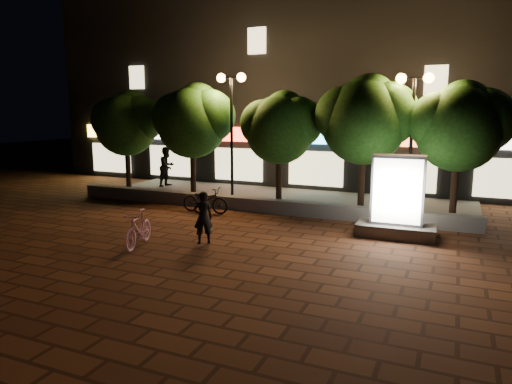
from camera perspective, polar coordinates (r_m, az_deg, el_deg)
The scene contains 16 objects.
ground at distance 14.27m, azimuth -6.83°, elevation -5.53°, with size 80.00×80.00×0.00m, color #5B311C.
retaining_wall at distance 17.68m, azimuth -0.31°, elevation -1.55°, with size 16.00×0.45×0.50m, color #64615C.
sidewalk at distance 19.99m, azimuth 2.58°, elevation -0.79°, with size 16.00×5.00×0.08m, color #64615C.
building_block at distance 25.82m, azimuth 7.94°, elevation 12.67°, with size 28.00×8.12×11.30m.
tree_far_left at distance 22.22m, azimuth -15.54°, elevation 8.41°, with size 3.36×2.80×4.63m.
tree_left at distance 20.20m, azimuth -7.70°, elevation 8.97°, with size 3.60×3.00×4.89m.
tree_mid at distance 18.47m, azimuth 3.11°, elevation 8.22°, with size 3.24×2.70×4.50m.
tree_right at distance 17.58m, azimuth 13.40°, elevation 9.00°, with size 3.72×3.10×5.07m.
tree_far_right at distance 17.31m, azimuth 23.93°, elevation 7.74°, with size 3.48×2.90×4.76m.
street_lamp_left at distance 19.03m, azimuth -3.05°, elevation 10.73°, with size 1.26×0.36×5.18m.
street_lamp_right at distance 17.10m, azimuth 18.79°, elevation 9.81°, with size 1.26×0.36×4.98m.
ad_kiosk at distance 14.64m, azimuth 16.99°, elevation -1.44°, with size 2.35×1.22×2.51m.
scooter_pink at distance 13.52m, azimuth -14.26°, elevation -4.43°, with size 0.48×1.70×1.02m, color #DE8FC4.
rider at distance 13.44m, azimuth -6.53°, elevation -3.14°, with size 0.56×0.37×1.53m, color black.
scooter_parked at distance 17.41m, azimuth -6.29°, elevation -0.97°, with size 0.66×1.89×0.99m, color black.
pedestrian at distance 23.20m, azimuth -10.90°, elevation 3.10°, with size 0.94×0.73×1.94m, color black.
Camera 1 is at (6.98, -11.84, 3.87)m, focal length 32.47 mm.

